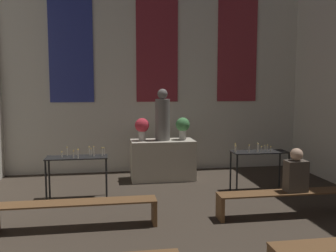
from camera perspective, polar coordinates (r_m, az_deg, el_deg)
The scene contains 10 objects.
wall_back at distance 9.71m, azimuth -1.73°, elevation 9.91°, with size 7.81×0.16×5.62m.
altar at distance 8.86m, azimuth -0.83°, elevation -5.17°, with size 1.48×0.72×0.94m.
statue at distance 8.71m, azimuth -0.84°, elevation 1.38°, with size 0.34×0.34×1.20m.
flower_vase_left at distance 8.68m, azimuth -3.98°, elevation -0.12°, with size 0.33×0.33×0.53m.
flower_vase_right at distance 8.82m, azimuth 2.26°, elevation -0.01°, with size 0.33×0.33×0.53m.
candle_rack_left at distance 7.49m, azimuth -13.66°, elevation -5.47°, with size 1.17×0.46×1.04m.
candle_rack_right at distance 8.09m, azimuth 13.72°, elevation -4.62°, with size 1.17×0.46×1.03m.
pew_back_left at distance 6.10m, azimuth -13.70°, elevation -12.03°, with size 2.47×0.36×0.42m.
pew_back_right at distance 6.78m, azimuth 17.92°, elevation -10.29°, with size 2.47×0.36×0.42m.
person_seated at distance 6.73m, azimuth 18.91°, elevation -6.69°, with size 0.36×0.24×0.74m.
Camera 1 is at (-1.25, 1.96, 2.21)m, focal length 40.00 mm.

